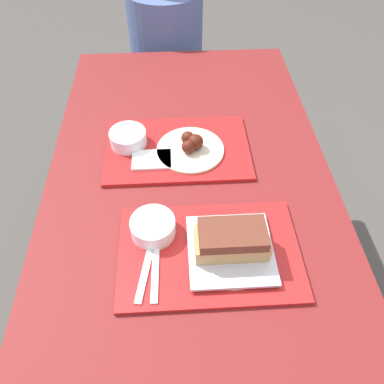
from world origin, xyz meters
name	(u,v)px	position (x,y,z in m)	size (l,w,h in m)	color
ground_plane	(192,323)	(0.00, 0.00, 0.00)	(12.00, 12.00, 0.00)	#4C4742
picnic_table	(192,231)	(0.00, 0.00, 0.68)	(0.82, 1.65, 0.78)	maroon
picnic_bench_far	(181,100)	(0.00, 1.05, 0.39)	(0.78, 0.28, 0.46)	maroon
tray_near	(209,253)	(0.03, -0.14, 0.79)	(0.43, 0.28, 0.01)	red
tray_far	(178,149)	(-0.03, 0.23, 0.79)	(0.43, 0.28, 0.01)	red
bowl_coleslaw_near	(153,226)	(-0.10, -0.08, 0.82)	(0.11, 0.11, 0.05)	silver
brisket_sandwich_plate	(231,244)	(0.08, -0.15, 0.83)	(0.20, 0.20, 0.09)	beige
plastic_fork_near	(146,269)	(-0.12, -0.18, 0.79)	(0.05, 0.17, 0.00)	white
plastic_knife_near	(155,269)	(-0.10, -0.18, 0.79)	(0.02, 0.17, 0.00)	white
bowl_coleslaw_far	(128,137)	(-0.18, 0.26, 0.82)	(0.11, 0.11, 0.05)	silver
wings_plate_far	(190,147)	(0.01, 0.22, 0.81)	(0.20, 0.20, 0.05)	beige
napkin_far	(152,160)	(-0.11, 0.18, 0.80)	(0.11, 0.08, 0.01)	white
person_seated_across	(166,35)	(-0.06, 1.05, 0.74)	(0.33, 0.33, 0.66)	#4C6093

